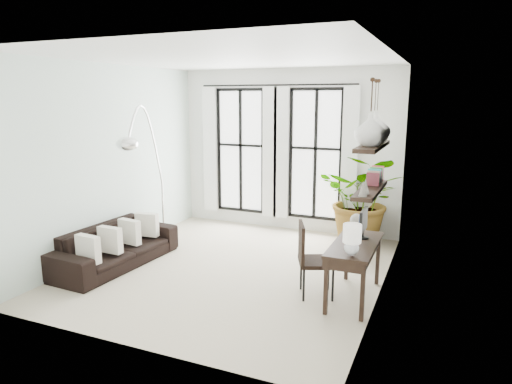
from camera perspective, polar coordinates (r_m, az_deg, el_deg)
The scene contains 16 objects.
floor at distance 7.28m, azimuth -2.86°, elevation -9.54°, with size 5.00×5.00×0.00m, color beige.
ceiling at distance 6.81m, azimuth -3.15°, elevation 16.43°, with size 5.00×5.00×0.00m, color white.
wall_left at distance 8.10m, azimuth -17.49°, elevation 3.81°, with size 5.00×5.00×0.00m, color silver.
wall_right at distance 6.23m, azimuth 15.96°, elevation 1.67°, with size 5.00×5.00×0.00m, color white.
wall_back at distance 9.16m, azimuth 3.89°, elevation 5.17°, with size 4.50×4.50×0.00m, color white.
windows at distance 9.17m, azimuth 2.56°, elevation 4.94°, with size 3.26×0.13×2.65m.
wall_shelves at distance 5.91m, azimuth 14.29°, elevation 2.50°, with size 0.25×1.30×0.60m.
sofa at distance 7.66m, azimuth -17.12°, elevation -6.45°, with size 2.18×0.85×0.64m, color black.
throw_pillows at distance 7.55m, azimuth -16.62°, elevation -5.25°, with size 0.40×1.52×0.40m.
plant at distance 8.55m, azimuth 13.30°, elevation -0.83°, with size 1.49×1.29×1.66m, color #2D7228.
desk at distance 6.09m, azimuth 12.15°, elevation -6.86°, with size 0.55×1.31×1.17m.
desk_chair at distance 6.20m, azimuth 6.79°, elevation -7.82°, with size 0.62×0.62×1.01m.
arc_lamp at distance 7.86m, azimuth -13.73°, elevation 6.43°, with size 0.76×1.78×2.53m.
buddha at distance 7.77m, azimuth 12.36°, elevation -5.89°, with size 0.43×0.43×0.77m.
vase_a at distance 5.57m, azimuth 14.10°, elevation 7.55°, with size 0.37×0.37×0.38m, color white.
vase_b at distance 5.97m, azimuth 14.72°, elevation 7.77°, with size 0.37×0.37×0.38m, color white.
Camera 1 is at (2.98, -6.10, 2.63)m, focal length 32.00 mm.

